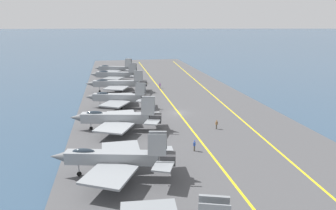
{
  "coord_description": "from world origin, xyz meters",
  "views": [
    {
      "loc": [
        -61.2,
        14.18,
        19.5
      ],
      "look_at": [
        -2.11,
        2.77,
        2.9
      ],
      "focal_mm": 32.0,
      "sensor_mm": 36.0,
      "label": 1
    }
  ],
  "objects_px": {
    "parked_jet_second": "(116,158)",
    "crew_purple_vest": "(160,85)",
    "crew_blue_vest": "(194,145)",
    "parked_jet_seventh": "(115,69)",
    "parked_jet_fourth": "(119,98)",
    "parked_jet_fifth": "(118,84)",
    "crew_brown_vest": "(217,124)",
    "parked_jet_third": "(118,118)",
    "parked_jet_sixth": "(116,75)"
  },
  "relations": [
    {
      "from": "parked_jet_fourth",
      "to": "crew_brown_vest",
      "type": "relative_size",
      "value": 8.89
    },
    {
      "from": "parked_jet_seventh",
      "to": "crew_purple_vest",
      "type": "relative_size",
      "value": 8.97
    },
    {
      "from": "parked_jet_second",
      "to": "crew_brown_vest",
      "type": "relative_size",
      "value": 9.28
    },
    {
      "from": "parked_jet_seventh",
      "to": "crew_purple_vest",
      "type": "height_order",
      "value": "parked_jet_seventh"
    },
    {
      "from": "parked_jet_second",
      "to": "crew_brown_vest",
      "type": "xyz_separation_m",
      "value": [
        14.59,
        -18.72,
        -1.69
      ]
    },
    {
      "from": "parked_jet_third",
      "to": "crew_purple_vest",
      "type": "bearing_deg",
      "value": -21.61
    },
    {
      "from": "parked_jet_third",
      "to": "parked_jet_second",
      "type": "bearing_deg",
      "value": 177.58
    },
    {
      "from": "parked_jet_third",
      "to": "parked_jet_sixth",
      "type": "xyz_separation_m",
      "value": [
        46.22,
        -0.88,
        0.24
      ]
    },
    {
      "from": "parked_jet_second",
      "to": "parked_jet_fourth",
      "type": "distance_m",
      "value": 32.57
    },
    {
      "from": "parked_jet_fifth",
      "to": "parked_jet_third",
      "type": "bearing_deg",
      "value": 178.23
    },
    {
      "from": "parked_jet_third",
      "to": "parked_jet_fourth",
      "type": "xyz_separation_m",
      "value": [
        14.99,
        -0.75,
        0.1
      ]
    },
    {
      "from": "parked_jet_sixth",
      "to": "parked_jet_third",
      "type": "bearing_deg",
      "value": 178.91
    },
    {
      "from": "parked_jet_third",
      "to": "crew_brown_vest",
      "type": "distance_m",
      "value": 18.27
    },
    {
      "from": "parked_jet_second",
      "to": "crew_purple_vest",
      "type": "bearing_deg",
      "value": -15.42
    },
    {
      "from": "parked_jet_second",
      "to": "parked_jet_fourth",
      "type": "height_order",
      "value": "parked_jet_second"
    },
    {
      "from": "parked_jet_fourth",
      "to": "crew_purple_vest",
      "type": "distance_m",
      "value": 22.97
    },
    {
      "from": "crew_blue_vest",
      "to": "parked_jet_second",
      "type": "bearing_deg",
      "value": 115.85
    },
    {
      "from": "crew_blue_vest",
      "to": "crew_purple_vest",
      "type": "bearing_deg",
      "value": -2.8
    },
    {
      "from": "crew_purple_vest",
      "to": "parked_jet_sixth",
      "type": "bearing_deg",
      "value": 46.03
    },
    {
      "from": "parked_jet_fourth",
      "to": "parked_jet_sixth",
      "type": "relative_size",
      "value": 0.91
    },
    {
      "from": "parked_jet_fourth",
      "to": "crew_brown_vest",
      "type": "height_order",
      "value": "parked_jet_fourth"
    },
    {
      "from": "parked_jet_fourth",
      "to": "parked_jet_seventh",
      "type": "distance_m",
      "value": 46.39
    },
    {
      "from": "parked_jet_sixth",
      "to": "crew_purple_vest",
      "type": "xyz_separation_m",
      "value": [
        -12.16,
        -12.61,
        -1.59
      ]
    },
    {
      "from": "parked_jet_third",
      "to": "parked_jet_fourth",
      "type": "height_order",
      "value": "parked_jet_third"
    },
    {
      "from": "parked_jet_second",
      "to": "parked_jet_third",
      "type": "distance_m",
      "value": 17.56
    },
    {
      "from": "parked_jet_second",
      "to": "parked_jet_sixth",
      "type": "xyz_separation_m",
      "value": [
        63.75,
        -1.62,
        -0.07
      ]
    },
    {
      "from": "parked_jet_second",
      "to": "parked_jet_fifth",
      "type": "distance_m",
      "value": 49.02
    },
    {
      "from": "parked_jet_sixth",
      "to": "crew_purple_vest",
      "type": "distance_m",
      "value": 17.59
    },
    {
      "from": "crew_blue_vest",
      "to": "parked_jet_seventh",
      "type": "bearing_deg",
      "value": 8.01
    },
    {
      "from": "parked_jet_second",
      "to": "crew_brown_vest",
      "type": "distance_m",
      "value": 23.79
    },
    {
      "from": "parked_jet_second",
      "to": "parked_jet_third",
      "type": "relative_size",
      "value": 0.95
    },
    {
      "from": "parked_jet_fourth",
      "to": "crew_blue_vest",
      "type": "bearing_deg",
      "value": -158.56
    },
    {
      "from": "parked_jet_third",
      "to": "crew_brown_vest",
      "type": "bearing_deg",
      "value": -99.33
    },
    {
      "from": "crew_purple_vest",
      "to": "crew_blue_vest",
      "type": "relative_size",
      "value": 1.01
    },
    {
      "from": "parked_jet_fifth",
      "to": "crew_purple_vest",
      "type": "distance_m",
      "value": 12.87
    },
    {
      "from": "parked_jet_fourth",
      "to": "crew_brown_vest",
      "type": "distance_m",
      "value": 24.92
    },
    {
      "from": "parked_jet_third",
      "to": "parked_jet_sixth",
      "type": "height_order",
      "value": "parked_jet_sixth"
    },
    {
      "from": "parked_jet_fourth",
      "to": "parked_jet_seventh",
      "type": "height_order",
      "value": "parked_jet_seventh"
    },
    {
      "from": "parked_jet_fifth",
      "to": "parked_jet_seventh",
      "type": "height_order",
      "value": "parked_jet_seventh"
    },
    {
      "from": "parked_jet_fifth",
      "to": "crew_brown_vest",
      "type": "bearing_deg",
      "value": -153.7
    },
    {
      "from": "parked_jet_fourth",
      "to": "crew_brown_vest",
      "type": "bearing_deg",
      "value": -136.17
    },
    {
      "from": "parked_jet_seventh",
      "to": "crew_blue_vest",
      "type": "bearing_deg",
      "value": -171.99
    },
    {
      "from": "parked_jet_fourth",
      "to": "crew_blue_vest",
      "type": "relative_size",
      "value": 8.7
    },
    {
      "from": "parked_jet_seventh",
      "to": "crew_blue_vest",
      "type": "xyz_separation_m",
      "value": [
        -73.11,
        -10.29,
        -1.39
      ]
    },
    {
      "from": "crew_purple_vest",
      "to": "parked_jet_third",
      "type": "bearing_deg",
      "value": 158.39
    },
    {
      "from": "parked_jet_fifth",
      "to": "crew_brown_vest",
      "type": "xyz_separation_m",
      "value": [
        -34.41,
        -17.01,
        -1.55
      ]
    },
    {
      "from": "parked_jet_seventh",
      "to": "crew_brown_vest",
      "type": "distance_m",
      "value": 66.56
    },
    {
      "from": "crew_brown_vest",
      "to": "crew_blue_vest",
      "type": "bearing_deg",
      "value": 142.51
    },
    {
      "from": "parked_jet_fifth",
      "to": "crew_brown_vest",
      "type": "relative_size",
      "value": 10.09
    },
    {
      "from": "parked_jet_seventh",
      "to": "crew_brown_vest",
      "type": "bearing_deg",
      "value": -165.18
    }
  ]
}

